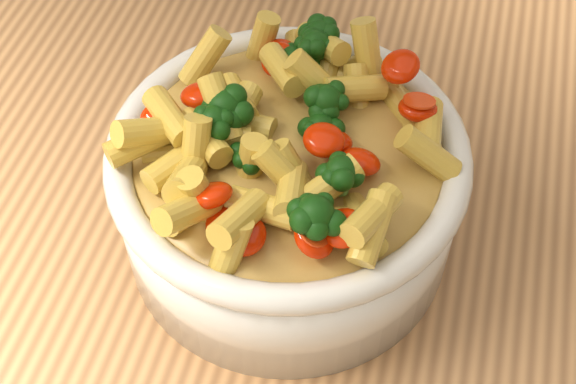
# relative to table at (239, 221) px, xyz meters

# --- Properties ---
(table) EXTENTS (1.20, 0.80, 0.90)m
(table) POSITION_rel_table_xyz_m (0.00, 0.00, 0.00)
(table) COLOR tan
(table) RESTS_ON ground
(serving_bowl) EXTENTS (0.24, 0.24, 0.10)m
(serving_bowl) POSITION_rel_table_xyz_m (0.06, -0.07, 0.15)
(serving_bowl) COLOR silver
(serving_bowl) RESTS_ON table
(pasta_salad) EXTENTS (0.19, 0.19, 0.04)m
(pasta_salad) POSITION_rel_table_xyz_m (0.06, -0.07, 0.22)
(pasta_salad) COLOR gold
(pasta_salad) RESTS_ON serving_bowl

